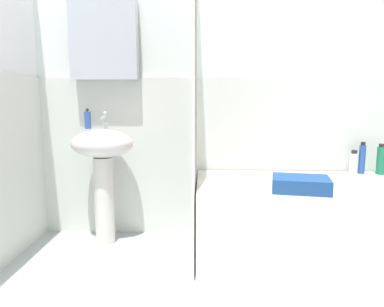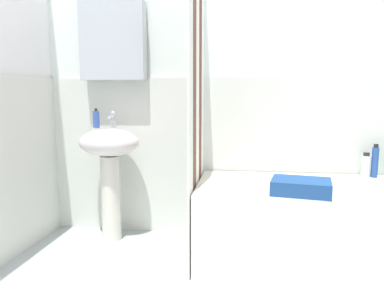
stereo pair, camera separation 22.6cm
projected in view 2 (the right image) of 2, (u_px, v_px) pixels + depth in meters
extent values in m
cube|color=white|center=(252.00, 77.00, 2.67)|extent=(3.60, 0.05, 2.40)
cube|color=silver|center=(250.00, 159.00, 2.72)|extent=(3.60, 0.02, 1.20)
cube|color=silver|center=(113.00, 41.00, 2.67)|extent=(0.48, 0.12, 0.56)
cylinder|color=silver|center=(111.00, 198.00, 2.70)|extent=(0.14, 0.14, 0.63)
ellipsoid|color=white|center=(109.00, 143.00, 2.63)|extent=(0.44, 0.34, 0.20)
cylinder|color=silver|center=(113.00, 124.00, 2.71)|extent=(0.03, 0.03, 0.05)
cylinder|color=silver|center=(111.00, 117.00, 2.66)|extent=(0.02, 0.10, 0.02)
sphere|color=silver|center=(113.00, 113.00, 2.70)|extent=(0.03, 0.03, 0.03)
cylinder|color=#3353A5|center=(96.00, 120.00, 2.69)|extent=(0.05, 0.05, 0.12)
sphere|color=#2A2D21|center=(96.00, 109.00, 2.68)|extent=(0.02, 0.02, 0.02)
cube|color=white|center=(308.00, 223.00, 2.34)|extent=(1.41, 0.75, 0.50)
cube|color=white|center=(190.00, 106.00, 2.03)|extent=(0.01, 0.15, 2.00)
cube|color=brown|center=(194.00, 106.00, 2.18)|extent=(0.01, 0.15, 2.00)
cube|color=white|center=(197.00, 105.00, 2.32)|extent=(0.01, 0.15, 2.00)
cube|color=brown|center=(199.00, 105.00, 2.47)|extent=(0.01, 0.15, 2.00)
cube|color=white|center=(202.00, 105.00, 2.62)|extent=(0.01, 0.15, 2.00)
cylinder|color=#254A96|center=(375.00, 162.00, 2.51)|extent=(0.04, 0.04, 0.21)
cylinder|color=black|center=(376.00, 146.00, 2.49)|extent=(0.03, 0.03, 0.02)
cylinder|color=white|center=(366.00, 166.00, 2.53)|extent=(0.06, 0.06, 0.15)
cylinder|color=#262128|center=(366.00, 154.00, 2.52)|extent=(0.04, 0.04, 0.02)
cube|color=navy|center=(301.00, 187.00, 2.08)|extent=(0.36, 0.30, 0.08)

